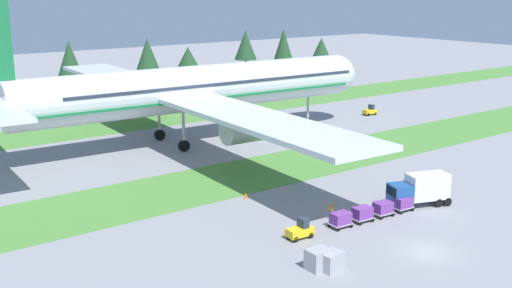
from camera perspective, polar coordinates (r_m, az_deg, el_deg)
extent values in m
plane|color=gray|center=(58.43, 15.60, -9.69)|extent=(400.00, 400.00, 0.00)
cube|color=#4C8438|center=(78.25, -1.31, -2.98)|extent=(320.00, 12.93, 0.01)
cube|color=#4C8438|center=(110.39, -12.71, 1.79)|extent=(320.00, 12.93, 0.01)
cylinder|color=silver|center=(94.38, -5.62, 5.21)|extent=(56.75, 9.36, 6.90)
sphere|color=silver|center=(110.46, 7.45, 6.48)|extent=(6.76, 6.76, 6.76)
cube|color=#19703D|center=(94.57, -5.60, 4.49)|extent=(55.38, 9.43, 0.36)
cube|color=#283342|center=(95.91, -3.82, 5.91)|extent=(49.87, 9.12, 0.44)
cube|color=silver|center=(113.20, -12.61, 6.09)|extent=(10.60, 38.26, 0.62)
cylinder|color=#A3A3A8|center=(108.84, -10.78, 4.66)|extent=(5.67, 4.03, 3.79)
cube|color=silver|center=(73.89, 0.34, 2.20)|extent=(10.60, 38.26, 0.62)
cylinder|color=#A3A3A8|center=(79.73, -1.16, 1.43)|extent=(5.67, 4.03, 3.79)
cylinder|color=#A3A3A8|center=(107.20, 4.87, 3.91)|extent=(0.44, 0.44, 6.81)
cylinder|color=black|center=(107.86, 4.83, 2.13)|extent=(1.22, 0.47, 1.20)
cylinder|color=#A3A3A8|center=(96.83, -9.05, 2.74)|extent=(0.44, 0.44, 6.56)
cylinder|color=black|center=(97.53, -8.97, 0.85)|extent=(1.72, 0.67, 1.70)
cylinder|color=#A3A3A8|center=(89.54, -6.79, 1.87)|extent=(0.44, 0.44, 6.56)
cylinder|color=black|center=(90.30, -6.73, -0.16)|extent=(1.72, 0.67, 1.70)
cube|color=yellow|center=(59.14, 4.10, -8.15)|extent=(2.68, 1.46, 0.77)
cube|color=#283342|center=(59.05, 4.42, -7.32)|extent=(0.77, 1.13, 0.90)
cylinder|color=black|center=(58.38, 3.70, -8.87)|extent=(0.61, 0.24, 0.60)
cylinder|color=black|center=(59.19, 3.06, -8.52)|extent=(0.61, 0.24, 0.60)
cylinder|color=black|center=(59.40, 5.13, -8.47)|extent=(0.61, 0.24, 0.60)
cylinder|color=black|center=(60.20, 4.48, -8.14)|extent=(0.61, 0.24, 0.60)
cube|color=#A3A3A8|center=(62.24, 7.89, -7.37)|extent=(2.29, 1.63, 0.10)
cube|color=#70388E|center=(62.02, 7.91, -6.85)|extent=(2.01, 1.44, 1.10)
cylinder|color=black|center=(61.32, 7.70, -7.90)|extent=(0.41, 0.14, 0.40)
cylinder|color=black|center=(62.29, 6.88, -7.51)|extent=(0.41, 0.14, 0.40)
cylinder|color=black|center=(62.35, 8.88, -7.56)|extent=(0.41, 0.14, 0.40)
cylinder|color=black|center=(63.31, 8.05, -7.19)|extent=(0.41, 0.14, 0.40)
cube|color=#A3A3A8|center=(64.06, 9.87, -6.81)|extent=(2.29, 1.63, 0.10)
cube|color=#70388E|center=(63.85, 9.90, -6.30)|extent=(2.01, 1.44, 1.10)
cylinder|color=black|center=(63.13, 9.73, -7.32)|extent=(0.41, 0.14, 0.40)
cylinder|color=black|center=(64.07, 8.89, -6.95)|extent=(0.41, 0.14, 0.40)
cylinder|color=black|center=(64.21, 10.84, -6.99)|extent=(0.41, 0.14, 0.40)
cylinder|color=black|center=(65.14, 10.00, -6.64)|extent=(0.41, 0.14, 0.40)
cube|color=#A3A3A8|center=(65.96, 11.74, -6.27)|extent=(2.29, 1.63, 0.10)
cube|color=#70388E|center=(65.75, 11.77, -5.78)|extent=(2.01, 1.44, 1.10)
cylinder|color=black|center=(65.02, 11.63, -6.76)|extent=(0.41, 0.14, 0.40)
cylinder|color=black|center=(65.94, 10.79, -6.42)|extent=(0.41, 0.14, 0.40)
cylinder|color=black|center=(66.14, 12.67, -6.45)|extent=(0.41, 0.14, 0.40)
cylinder|color=black|center=(67.04, 11.83, -6.12)|extent=(0.41, 0.14, 0.40)
cube|color=#A3A3A8|center=(67.93, 13.50, -5.76)|extent=(2.29, 1.63, 0.10)
cube|color=#70388E|center=(67.73, 13.53, -5.28)|extent=(2.01, 1.44, 1.10)
cylinder|color=black|center=(66.98, 13.42, -6.23)|extent=(0.41, 0.14, 0.40)
cylinder|color=black|center=(67.87, 12.58, -5.90)|extent=(0.41, 0.14, 0.40)
cylinder|color=black|center=(68.14, 14.40, -5.93)|extent=(0.41, 0.14, 0.40)
cylinder|color=black|center=(69.02, 13.56, -5.62)|extent=(0.41, 0.14, 0.40)
cube|color=#1E4C8E|center=(68.30, 13.29, -4.59)|extent=(2.83, 2.89, 2.20)
cube|color=#283342|center=(67.64, 12.53, -4.34)|extent=(0.75, 1.98, 0.97)
cube|color=silver|center=(69.83, 15.69, -3.80)|extent=(5.00, 3.64, 2.80)
cylinder|color=black|center=(67.74, 13.50, -5.74)|extent=(1.01, 0.60, 0.96)
cylinder|color=black|center=(69.35, 12.66, -5.22)|extent=(1.01, 0.60, 0.96)
cylinder|color=black|center=(70.07, 16.66, -5.28)|extent=(1.01, 0.60, 0.96)
cylinder|color=black|center=(71.63, 15.77, -4.79)|extent=(1.01, 0.60, 0.96)
cylinder|color=black|center=(70.68, 17.42, -5.17)|extent=(1.01, 0.60, 0.96)
cylinder|color=black|center=(72.23, 16.52, -4.68)|extent=(1.01, 0.60, 0.96)
cube|color=yellow|center=(117.67, 10.57, 3.00)|extent=(2.65, 1.41, 0.77)
cube|color=#283342|center=(117.78, 10.72, 3.42)|extent=(0.75, 1.12, 0.90)
cylinder|color=black|center=(116.73, 10.43, 2.72)|extent=(0.61, 0.23, 0.60)
cylinder|color=black|center=(117.50, 10.05, 2.81)|extent=(0.61, 0.23, 0.60)
cylinder|color=black|center=(117.99, 11.06, 2.82)|extent=(0.61, 0.23, 0.60)
cylinder|color=black|center=(118.76, 10.69, 2.91)|extent=(0.61, 0.23, 0.60)
cylinder|color=black|center=(64.31, 7.02, -6.59)|extent=(0.18, 0.18, 0.85)
cylinder|color=black|center=(64.51, 6.95, -6.52)|extent=(0.18, 0.18, 0.85)
cylinder|color=orange|center=(64.15, 7.00, -5.94)|extent=(0.36, 0.36, 0.62)
sphere|color=tan|center=(64.00, 7.02, -5.55)|extent=(0.24, 0.24, 0.24)
cylinder|color=orange|center=(63.96, 7.07, -6.04)|extent=(0.10, 0.10, 0.58)
cylinder|color=orange|center=(64.37, 6.94, -5.90)|extent=(0.10, 0.10, 0.58)
cube|color=#A3A3A8|center=(53.13, 5.86, -10.64)|extent=(2.00, 1.60, 1.79)
cube|color=#A3A3A8|center=(53.16, 7.02, -10.77)|extent=(2.13, 1.77, 1.60)
cone|color=orange|center=(69.80, -0.92, -4.87)|extent=(0.44, 0.44, 0.63)
cone|color=orange|center=(70.64, -0.98, -4.71)|extent=(0.44, 0.44, 0.46)
cylinder|color=#4C3823|center=(142.64, -22.62, 4.59)|extent=(0.70, 0.70, 3.78)
cylinder|color=#4C3823|center=(151.77, -16.86, 5.52)|extent=(0.70, 0.70, 3.42)
cone|color=#1E4223|center=(151.07, -17.02, 7.66)|extent=(5.64, 5.64, 8.00)
cylinder|color=#4C3823|center=(155.04, -10.00, 6.11)|extent=(0.70, 0.70, 3.50)
cone|color=#1E4223|center=(154.35, -10.09, 8.21)|extent=(5.95, 5.95, 7.96)
cylinder|color=#4C3823|center=(165.00, -6.32, 6.56)|extent=(0.70, 0.70, 2.56)
cone|color=#1E4223|center=(164.49, -6.36, 7.99)|extent=(6.23, 6.23, 5.78)
cylinder|color=#4C3823|center=(175.31, -0.97, 7.29)|extent=(0.70, 0.70, 3.75)
cone|color=#1E4223|center=(174.69, -0.98, 9.22)|extent=(6.30, 6.30, 8.13)
cylinder|color=#4C3823|center=(181.41, 2.55, 7.40)|extent=(0.70, 0.70, 3.03)
cone|color=#1E4223|center=(180.79, 2.57, 9.28)|extent=(5.57, 5.57, 8.94)
cylinder|color=#4C3823|center=(193.63, 6.08, 7.74)|extent=(0.70, 0.70, 2.83)
cone|color=#1E4223|center=(193.19, 6.11, 8.99)|extent=(5.27, 5.27, 5.67)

